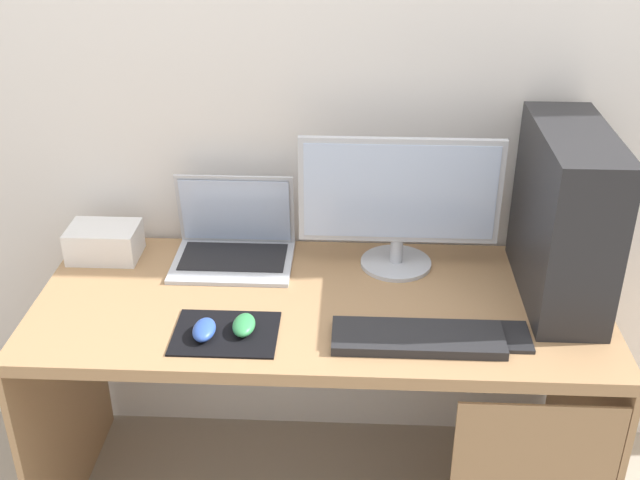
# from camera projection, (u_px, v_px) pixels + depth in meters

# --- Properties ---
(wall_back) EXTENTS (4.00, 0.05, 2.60)m
(wall_back) POSITION_uv_depth(u_px,v_px,m) (327.00, 49.00, 2.15)
(wall_back) COLOR silver
(wall_back) RESTS_ON ground_plane
(desk) EXTENTS (1.52, 0.65, 0.72)m
(desk) POSITION_uv_depth(u_px,v_px,m) (326.00, 345.00, 2.16)
(desk) COLOR #A37A51
(desk) RESTS_ON ground_plane
(pc_tower) EXTENTS (0.18, 0.47, 0.46)m
(pc_tower) POSITION_uv_depth(u_px,v_px,m) (565.00, 216.00, 2.03)
(pc_tower) COLOR #232326
(pc_tower) RESTS_ON desk
(monitor) EXTENTS (0.55, 0.20, 0.39)m
(monitor) POSITION_uv_depth(u_px,v_px,m) (399.00, 202.00, 2.16)
(monitor) COLOR #B7BCC6
(monitor) RESTS_ON desk
(laptop) EXTENTS (0.34, 0.25, 0.24)m
(laptop) POSITION_uv_depth(u_px,v_px,m) (234.00, 244.00, 2.28)
(laptop) COLOR #B7BCC6
(laptop) RESTS_ON desk
(projector) EXTENTS (0.20, 0.14, 0.10)m
(projector) POSITION_uv_depth(u_px,v_px,m) (104.00, 242.00, 2.29)
(projector) COLOR white
(projector) RESTS_ON desk
(keyboard) EXTENTS (0.42, 0.14, 0.02)m
(keyboard) POSITION_uv_depth(u_px,v_px,m) (418.00, 338.00, 1.92)
(keyboard) COLOR #232326
(keyboard) RESTS_ON desk
(mousepad) EXTENTS (0.26, 0.20, 0.00)m
(mousepad) POSITION_uv_depth(u_px,v_px,m) (226.00, 333.00, 1.96)
(mousepad) COLOR black
(mousepad) RESTS_ON desk
(mouse_left) EXTENTS (0.06, 0.10, 0.03)m
(mouse_left) POSITION_uv_depth(u_px,v_px,m) (244.00, 325.00, 1.95)
(mouse_left) COLOR #338C4C
(mouse_left) RESTS_ON mousepad
(mouse_right) EXTENTS (0.06, 0.10, 0.03)m
(mouse_right) POSITION_uv_depth(u_px,v_px,m) (204.00, 330.00, 1.94)
(mouse_right) COLOR #2D51B2
(mouse_right) RESTS_ON mousepad
(cell_phone) EXTENTS (0.07, 0.13, 0.01)m
(cell_phone) POSITION_uv_depth(u_px,v_px,m) (516.00, 337.00, 1.94)
(cell_phone) COLOR #232326
(cell_phone) RESTS_ON desk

